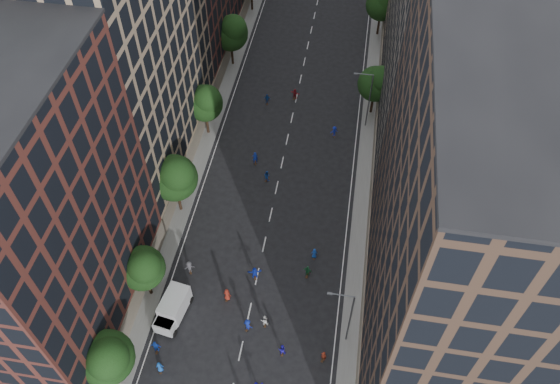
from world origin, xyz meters
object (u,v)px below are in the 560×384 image
Objects in this scene: streetlamp_far at (368,98)px; skater_2 at (282,349)px; streetlamp_near at (348,316)px; skater_0 at (160,367)px; cargo_van at (173,308)px.

skater_2 is at bearing -99.80° from streetlamp_far.
streetlamp_far is at bearing 90.00° from streetlamp_near.
streetlamp_far is 5.88× the size of skater_0.
skater_2 reaches higher than skater_0.
streetlamp_far is 43.40m from skater_0.
skater_2 is (11.75, 3.79, 0.02)m from skater_0.
streetlamp_near and streetlamp_far have the same top height.
streetlamp_near is 19.47m from skater_0.
skater_0 is at bearing -114.48° from streetlamp_far.
skater_2 is (-6.13, -35.50, -4.38)m from streetlamp_far.
streetlamp_near is 1.00× the size of streetlamp_far.
cargo_van is 3.50× the size of skater_0.
streetlamp_far reaches higher than skater_2.
streetlamp_near is 7.94m from skater_2.
cargo_van is 3.42× the size of skater_2.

